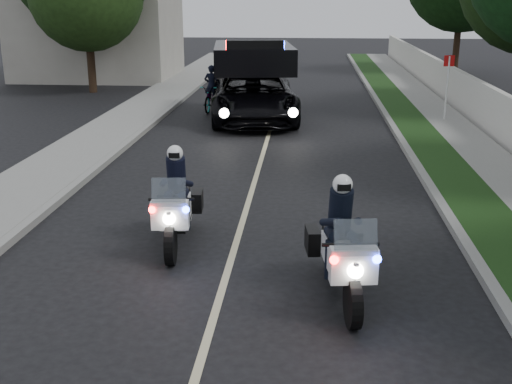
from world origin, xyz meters
TOP-DOWN VIEW (x-y plane):
  - ground at (0.00, 0.00)m, footprint 120.00×120.00m
  - curb_right at (4.10, 10.00)m, footprint 0.20×60.00m
  - grass_verge at (4.80, 10.00)m, footprint 1.20×60.00m
  - sidewalk_right at (6.10, 10.00)m, footprint 1.40×60.00m
  - curb_left at (-4.10, 10.00)m, footprint 0.20×60.00m
  - sidewalk_left at (-5.20, 10.00)m, footprint 2.00×60.00m
  - building_far at (-10.00, 26.00)m, footprint 8.00×6.00m
  - lane_marking at (0.00, 10.00)m, footprint 0.12×50.00m
  - police_moto_left at (-1.06, 2.57)m, footprint 0.93×2.18m
  - police_moto_right at (1.79, 0.72)m, footprint 1.04×2.26m
  - police_suv at (-0.71, 14.64)m, footprint 3.70×6.67m
  - bicycle at (-2.47, 16.30)m, footprint 0.85×1.96m
  - cyclist at (-2.47, 16.30)m, footprint 0.56×0.37m
  - sign_post at (6.00, 14.44)m, footprint 0.44×0.44m
  - tree_right_e at (9.53, 29.59)m, footprint 8.13×8.13m
  - tree_left_near at (-8.68, 20.71)m, footprint 5.77×5.77m
  - tree_left_far at (-9.68, 23.21)m, footprint 6.68×6.68m

SIDE VIEW (x-z plane):
  - ground at x=0.00m, z-range 0.00..0.00m
  - police_moto_left at x=-1.06m, z-range -0.90..0.90m
  - police_moto_right at x=1.79m, z-range -0.93..0.93m
  - police_suv at x=-0.71m, z-range -1.54..1.54m
  - bicycle at x=-2.47m, z-range -0.50..0.50m
  - cyclist at x=-2.47m, z-range -0.78..0.78m
  - sign_post at x=6.00m, z-range -1.21..1.21m
  - tree_right_e at x=9.53m, z-range -5.24..5.24m
  - tree_left_near at x=-8.68m, z-range -4.24..4.24m
  - tree_left_far at x=-9.68m, z-range -5.49..5.49m
  - lane_marking at x=0.00m, z-range 0.00..0.01m
  - curb_right at x=4.10m, z-range 0.00..0.15m
  - curb_left at x=-4.10m, z-range 0.00..0.15m
  - grass_verge at x=4.80m, z-range 0.00..0.16m
  - sidewalk_right at x=6.10m, z-range 0.00..0.16m
  - sidewalk_left at x=-5.20m, z-range 0.00..0.16m
  - building_far at x=-10.00m, z-range 0.00..7.00m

